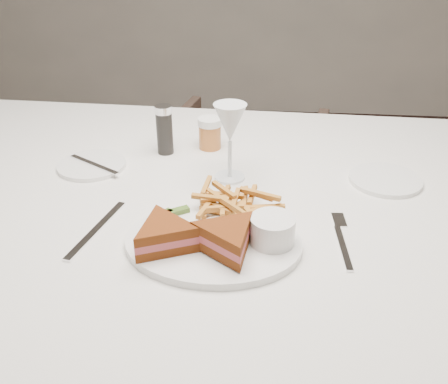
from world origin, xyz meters
The scene contains 3 objects.
table centered at (0.33, -0.11, 0.38)m, with size 1.65×1.10×0.75m, color silver.
chair_far centered at (0.30, 0.79, 0.32)m, with size 0.61×0.58×0.63m, color #4F3A30.
table_setting centered at (0.32, -0.17, 0.79)m, with size 0.84×0.61×0.18m.
Camera 1 is at (0.41, -1.01, 1.28)m, focal length 40.00 mm.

